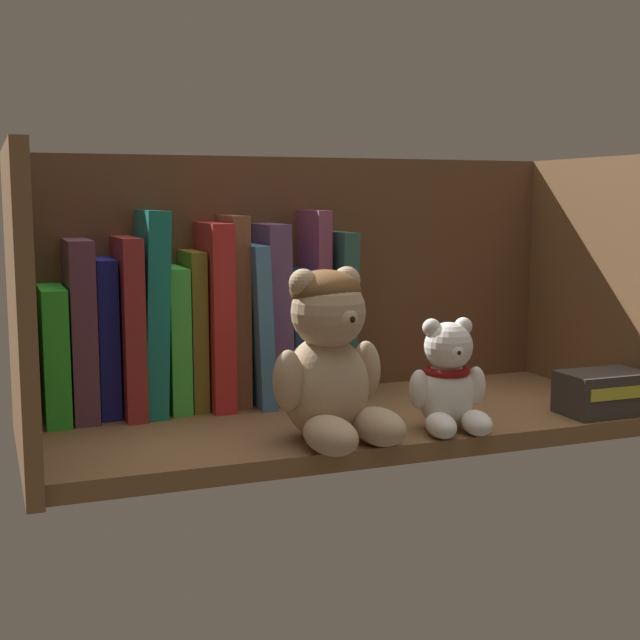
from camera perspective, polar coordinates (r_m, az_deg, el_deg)
name	(u,v)px	position (r cm, az deg, el deg)	size (l,w,h in cm)	color
shelf_board	(345,423)	(102.22, 1.62, -6.67)	(68.27, 28.01, 2.00)	brown
shelf_back_panel	(302,283)	(113.07, -1.20, 2.41)	(70.67, 1.20, 31.79)	brown
shelf_side_panel_left	(20,308)	(91.96, -18.86, 0.72)	(1.60, 30.41, 31.79)	brown
shelf_side_panel_right	(599,284)	(117.44, 17.60, 2.25)	(1.60, 30.41, 31.79)	brown
book_0	(52,351)	(104.23, -16.95, -1.94)	(2.72, 14.34, 15.04)	green
book_1	(79,327)	(104.08, -15.36, -0.46)	(2.74, 13.41, 20.18)	#61364B
book_2	(104,336)	(104.54, -13.83, -0.99)	(2.26, 10.44, 17.96)	navy
book_3	(126,324)	(104.71, -12.48, -0.26)	(2.28, 14.96, 20.37)	maroon
book_4	(148,310)	(104.93, -11.07, 0.61)	(2.51, 13.65, 23.34)	#198074
book_5	(171,337)	(105.87, -9.60, -1.07)	(2.31, 11.83, 16.83)	green
book_6	(191,328)	(106.22, -8.38, -0.53)	(1.82, 10.63, 18.61)	olive
book_7	(211,314)	(106.55, -7.10, 0.41)	(2.57, 13.80, 21.87)	red
book_8	(231,309)	(107.14, -5.76, 0.69)	(2.08, 10.39, 22.69)	brown
book_9	(249,322)	(107.96, -4.63, -0.15)	(1.78, 14.51, 19.29)	#467FB4
book_10	(269,312)	(108.54, -3.35, 0.53)	(2.75, 11.03, 21.65)	#674875
book_11	(293,333)	(109.94, -1.73, -0.82)	(3.21, 10.58, 16.11)	navy
book_12	(314,303)	(110.38, -0.41, 1.09)	(1.71, 10.43, 23.24)	#97486E
book_13	(329,313)	(111.30, 0.62, 0.47)	(2.01, 13.94, 20.64)	#2E5D58
teddy_bear_larger	(330,360)	(89.55, 0.64, -2.58)	(13.51, 13.89, 17.77)	tan
teddy_bear_smaller	(449,383)	(95.27, 8.33, -4.04)	(8.88, 9.10, 12.06)	white
small_product_box	(603,393)	(106.91, 17.85, -4.50)	(9.83, 6.37, 4.90)	#38332D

